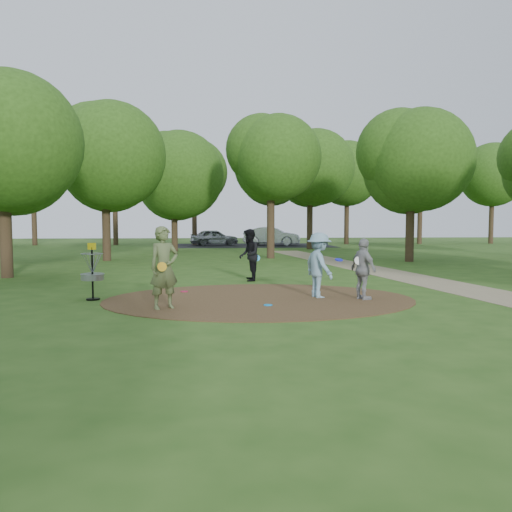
{
  "coord_description": "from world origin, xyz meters",
  "views": [
    {
      "loc": [
        -1.22,
        -13.37,
        2.12
      ],
      "look_at": [
        0.0,
        1.2,
        1.1
      ],
      "focal_mm": 35.0,
      "sensor_mm": 36.0,
      "label": 1
    }
  ],
  "objects": [
    {
      "name": "player_observer_with_disc",
      "position": [
        -2.43,
        -1.31,
        1.0
      ],
      "size": [
        0.87,
        0.78,
        2.0
      ],
      "color": "#5B693C",
      "rests_on": "ground"
    },
    {
      "name": "disc_ground_blue",
      "position": [
        0.11,
        -1.09,
        0.03
      ],
      "size": [
        0.22,
        0.22,
        0.02
      ],
      "primitive_type": "cylinder",
      "color": "#0E96F2",
      "rests_on": "dirt_clearing"
    },
    {
      "name": "player_walking_with_disc",
      "position": [
        0.0,
        4.2,
        0.93
      ],
      "size": [
        0.77,
        0.95,
        1.85
      ],
      "color": "black",
      "rests_on": "ground"
    },
    {
      "name": "car_left",
      "position": [
        -1.22,
        30.47,
        0.71
      ],
      "size": [
        4.41,
        2.5,
        1.42
      ],
      "primitive_type": "imported",
      "rotation": [
        0.0,
        0.0,
        1.78
      ],
      "color": "#93969A",
      "rests_on": "ground"
    },
    {
      "name": "player_waiting_with_disc",
      "position": [
        2.77,
        -0.33,
        0.83
      ],
      "size": [
        0.72,
        1.06,
        1.67
      ],
      "color": "#979699",
      "rests_on": "ground"
    },
    {
      "name": "ground",
      "position": [
        0.0,
        0.0,
        0.0
      ],
      "size": [
        100.0,
        100.0,
        0.0
      ],
      "primitive_type": "plane",
      "color": "#2D5119",
      "rests_on": "ground"
    },
    {
      "name": "disc_ground_red",
      "position": [
        -2.13,
        1.52,
        0.03
      ],
      "size": [
        0.22,
        0.22,
        0.02
      ],
      "primitive_type": "cylinder",
      "color": "#C11343",
      "rests_on": "dirt_clearing"
    },
    {
      "name": "player_throwing_with_disc",
      "position": [
        1.66,
        0.14,
        0.91
      ],
      "size": [
        1.19,
        1.33,
        1.81
      ],
      "color": "#7EA6BC",
      "rests_on": "ground"
    },
    {
      "name": "footpath",
      "position": [
        6.5,
        2.0,
        0.01
      ],
      "size": [
        7.55,
        39.89,
        0.01
      ],
      "primitive_type": "cube",
      "rotation": [
        0.0,
        0.0,
        0.14
      ],
      "color": "#8C7A5B",
      "rests_on": "ground"
    },
    {
      "name": "car_right",
      "position": [
        3.82,
        30.08,
        0.81
      ],
      "size": [
        5.18,
        2.86,
        1.62
      ],
      "primitive_type": "imported",
      "rotation": [
        0.0,
        0.0,
        1.32
      ],
      "color": "#B6BBBE",
      "rests_on": "ground"
    },
    {
      "name": "tree_ring",
      "position": [
        1.85,
        8.05,
        5.19
      ],
      "size": [
        36.92,
        45.56,
        9.16
      ],
      "color": "#332316",
      "rests_on": "ground"
    },
    {
      "name": "parking_lot",
      "position": [
        2.0,
        30.0,
        0.0
      ],
      "size": [
        14.0,
        8.0,
        0.01
      ],
      "primitive_type": "cube",
      "color": "black",
      "rests_on": "ground"
    },
    {
      "name": "disc_golf_basket",
      "position": [
        -4.5,
        0.3,
        0.87
      ],
      "size": [
        0.63,
        0.63,
        1.54
      ],
      "color": "black",
      "rests_on": "ground"
    },
    {
      "name": "dirt_clearing",
      "position": [
        0.0,
        0.0,
        0.01
      ],
      "size": [
        8.4,
        8.4,
        0.02
      ],
      "primitive_type": "cylinder",
      "color": "#47301C",
      "rests_on": "ground"
    }
  ]
}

